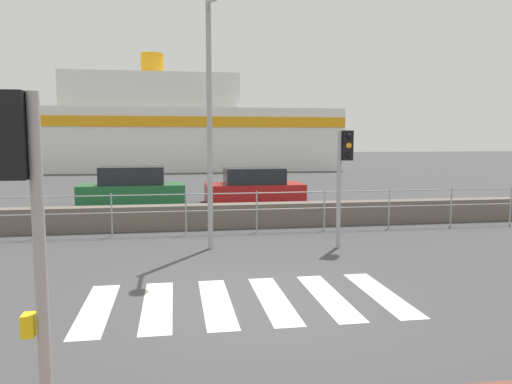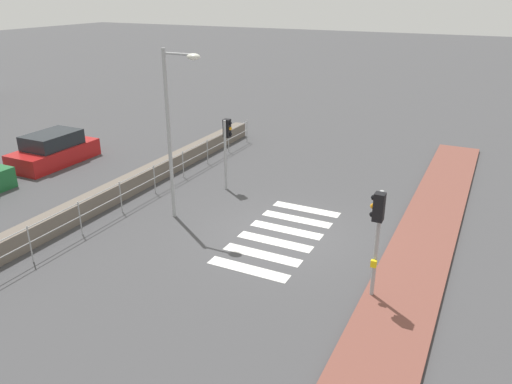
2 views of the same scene
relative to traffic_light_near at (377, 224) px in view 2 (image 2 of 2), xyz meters
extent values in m
plane|color=#424244|center=(2.40, 3.39, -2.10)|extent=(160.00, 160.00, 0.00)
cube|color=brown|center=(2.40, -0.71, -2.04)|extent=(24.00, 1.80, 0.12)
cube|color=silver|center=(-0.02, 3.39, -2.09)|extent=(0.45, 2.40, 0.01)
cube|color=silver|center=(0.88, 3.39, -2.09)|extent=(0.45, 2.40, 0.01)
cube|color=silver|center=(1.78, 3.39, -2.09)|extent=(0.45, 2.40, 0.01)
cube|color=silver|center=(2.68, 3.39, -2.09)|extent=(0.45, 2.40, 0.01)
cube|color=silver|center=(3.58, 3.39, -2.09)|extent=(0.45, 2.40, 0.01)
cube|color=silver|center=(4.48, 3.39, -2.09)|extent=(0.45, 2.40, 0.01)
cube|color=#6B6056|center=(2.40, 9.92, -1.76)|extent=(19.00, 0.55, 0.67)
cylinder|color=#9EA0A3|center=(2.40, 9.04, -1.03)|extent=(17.10, 0.03, 0.03)
cylinder|color=#9EA0A3|center=(2.40, 9.04, -1.48)|extent=(17.10, 0.03, 0.03)
cylinder|color=#9EA0A3|center=(-2.35, 9.04, -1.53)|extent=(0.04, 0.04, 1.13)
cylinder|color=#9EA0A3|center=(-0.45, 9.04, -1.53)|extent=(0.04, 0.04, 1.13)
cylinder|color=#9EA0A3|center=(1.45, 9.04, -1.53)|extent=(0.04, 0.04, 1.13)
cylinder|color=#9EA0A3|center=(3.35, 9.04, -1.53)|extent=(0.04, 0.04, 1.13)
cylinder|color=#9EA0A3|center=(5.25, 9.04, -1.53)|extent=(0.04, 0.04, 1.13)
cylinder|color=#9EA0A3|center=(7.15, 9.04, -1.53)|extent=(0.04, 0.04, 1.13)
cylinder|color=#9EA0A3|center=(9.06, 9.04, -1.53)|extent=(0.04, 0.04, 1.13)
cylinder|color=#9EA0A3|center=(10.96, 9.04, -1.53)|extent=(0.04, 0.04, 1.13)
cylinder|color=#9EA0A3|center=(0.10, -0.01, -0.65)|extent=(0.10, 0.10, 2.90)
cube|color=black|center=(-0.07, -0.01, 0.47)|extent=(0.24, 0.24, 0.68)
sphere|color=black|center=(-0.07, 0.13, 0.68)|extent=(0.13, 0.13, 0.13)
sphere|color=orange|center=(-0.07, 0.13, 0.47)|extent=(0.13, 0.13, 0.13)
sphere|color=black|center=(-0.07, 0.13, 0.26)|extent=(0.13, 0.13, 0.13)
cube|color=yellow|center=(-0.01, -0.01, -1.05)|extent=(0.10, 0.14, 0.18)
cylinder|color=#9EA0A3|center=(4.91, 6.86, -0.74)|extent=(0.10, 0.10, 2.72)
cube|color=black|center=(5.08, 6.86, 0.28)|extent=(0.24, 0.24, 0.68)
sphere|color=black|center=(5.08, 6.72, 0.49)|extent=(0.13, 0.13, 0.13)
sphere|color=orange|center=(5.08, 6.72, 0.28)|extent=(0.13, 0.13, 0.13)
sphere|color=black|center=(5.08, 6.72, 0.07)|extent=(0.13, 0.13, 0.13)
cylinder|color=#9EA0A3|center=(1.97, 7.22, 0.68)|extent=(0.12, 0.12, 5.55)
cylinder|color=#9EA0A3|center=(1.97, 6.69, 3.30)|extent=(0.07, 1.07, 0.07)
ellipsoid|color=silver|center=(1.97, 6.15, 3.25)|extent=(0.32, 0.42, 0.19)
cube|color=#B21919|center=(4.27, 15.18, -1.72)|extent=(3.82, 1.80, 0.76)
cube|color=#1E2328|center=(4.27, 15.18, -1.03)|extent=(2.29, 1.58, 0.62)
camera|label=1|loc=(1.17, -4.12, 0.45)|focal=35.00mm
camera|label=2|loc=(-10.64, -2.08, 5.09)|focal=35.00mm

